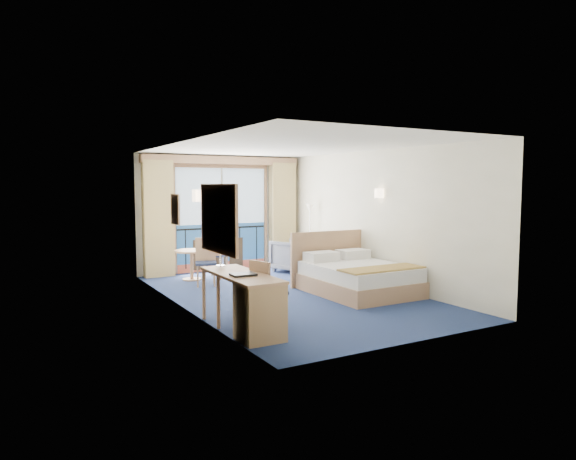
# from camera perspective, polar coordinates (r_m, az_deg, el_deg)

# --- Properties ---
(floor) EXTENTS (6.50, 6.50, 0.00)m
(floor) POSITION_cam_1_polar(r_m,az_deg,el_deg) (9.47, 0.17, -7.23)
(floor) COLOR navy
(floor) RESTS_ON ground
(room_walls) EXTENTS (4.04, 6.54, 2.72)m
(room_walls) POSITION_cam_1_polar(r_m,az_deg,el_deg) (9.26, 0.18, 3.59)
(room_walls) COLOR silver
(room_walls) RESTS_ON ground
(balcony_door) EXTENTS (2.36, 0.03, 2.52)m
(balcony_door) POSITION_cam_1_polar(r_m,az_deg,el_deg) (12.18, -7.38, 0.90)
(balcony_door) COLOR navy
(balcony_door) RESTS_ON room_walls
(curtain_left) EXTENTS (0.65, 0.22, 2.55)m
(curtain_left) POSITION_cam_1_polar(r_m,az_deg,el_deg) (11.54, -14.22, 1.21)
(curtain_left) COLOR tan
(curtain_left) RESTS_ON room_walls
(curtain_right) EXTENTS (0.65, 0.22, 2.55)m
(curtain_right) POSITION_cam_1_polar(r_m,az_deg,el_deg) (12.71, -0.62, 1.70)
(curtain_right) COLOR tan
(curtain_right) RESTS_ON room_walls
(pelmet) EXTENTS (3.80, 0.25, 0.18)m
(pelmet) POSITION_cam_1_polar(r_m,az_deg,el_deg) (12.06, -7.21, 7.69)
(pelmet) COLOR #A7805A
(pelmet) RESTS_ON room_walls
(mirror) EXTENTS (0.05, 1.25, 0.95)m
(mirror) POSITION_cam_1_polar(r_m,az_deg,el_deg) (7.06, -7.71, 1.25)
(mirror) COLOR #A7805A
(mirror) RESTS_ON room_walls
(wall_print) EXTENTS (0.04, 0.42, 0.52)m
(wall_print) POSITION_cam_1_polar(r_m,az_deg,el_deg) (8.89, -12.40, 2.27)
(wall_print) COLOR #A7805A
(wall_print) RESTS_ON room_walls
(sconce_left) EXTENTS (0.18, 0.18, 0.18)m
(sconce_left) POSITION_cam_1_polar(r_m,az_deg,el_deg) (7.90, -9.96, 3.79)
(sconce_left) COLOR #FFDDB2
(sconce_left) RESTS_ON room_walls
(sconce_right) EXTENTS (0.18, 0.18, 0.18)m
(sconce_right) POSITION_cam_1_polar(r_m,az_deg,el_deg) (10.24, 10.09, 4.05)
(sconce_right) COLOR #FFDDB2
(sconce_right) RESTS_ON room_walls
(bed) EXTENTS (1.73, 2.05, 1.09)m
(bed) POSITION_cam_1_polar(r_m,az_deg,el_deg) (9.70, 7.62, -5.15)
(bed) COLOR #A7805A
(bed) RESTS_ON ground
(nightstand) EXTENTS (0.39, 0.37, 0.50)m
(nightstand) POSITION_cam_1_polar(r_m,az_deg,el_deg) (11.10, 5.97, -4.12)
(nightstand) COLOR #A28255
(nightstand) RESTS_ON ground
(phone) EXTENTS (0.23, 0.20, 0.09)m
(phone) POSITION_cam_1_polar(r_m,az_deg,el_deg) (11.02, 5.83, -2.63)
(phone) COLOR white
(phone) RESTS_ON nightstand
(armchair) EXTENTS (1.03, 1.05, 0.75)m
(armchair) POSITION_cam_1_polar(r_m,az_deg,el_deg) (11.96, 0.51, -2.84)
(armchair) COLOR #494D59
(armchair) RESTS_ON ground
(floor_lamp) EXTENTS (0.22, 0.22, 1.56)m
(floor_lamp) POSITION_cam_1_polar(r_m,az_deg,el_deg) (12.09, 2.46, 1.11)
(floor_lamp) COLOR silver
(floor_lamp) RESTS_ON ground
(desk) EXTENTS (0.58, 1.68, 0.79)m
(desk) POSITION_cam_1_polar(r_m,az_deg,el_deg) (6.80, -3.62, -8.35)
(desk) COLOR #A7805A
(desk) RESTS_ON ground
(desk_chair) EXTENTS (0.51, 0.51, 0.94)m
(desk_chair) POSITION_cam_1_polar(r_m,az_deg,el_deg) (7.38, -2.53, -6.53)
(desk_chair) COLOR #1C2542
(desk_chair) RESTS_ON ground
(folder) EXTENTS (0.34, 0.26, 0.03)m
(folder) POSITION_cam_1_polar(r_m,az_deg,el_deg) (6.97, -5.00, -4.95)
(folder) COLOR black
(folder) RESTS_ON desk
(desk_lamp) EXTENTS (0.13, 0.13, 0.49)m
(desk_lamp) POSITION_cam_1_polar(r_m,az_deg,el_deg) (7.58, -7.55, -1.48)
(desk_lamp) COLOR silver
(desk_lamp) RESTS_ON desk
(round_table) EXTENTS (0.71, 0.71, 0.64)m
(round_table) POSITION_cam_1_polar(r_m,az_deg,el_deg) (11.07, -10.66, -3.00)
(round_table) COLOR #A7805A
(round_table) RESTS_ON ground
(table_chair_a) EXTENTS (0.64, 0.64, 1.05)m
(table_chair_a) POSITION_cam_1_polar(r_m,az_deg,el_deg) (11.15, -8.20, -2.33)
(table_chair_a) COLOR #1C2542
(table_chair_a) RESTS_ON ground
(table_chair_b) EXTENTS (0.52, 0.53, 0.95)m
(table_chair_b) POSITION_cam_1_polar(r_m,az_deg,el_deg) (10.47, -9.13, -3.16)
(table_chair_b) COLOR #1C2542
(table_chair_b) RESTS_ON ground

